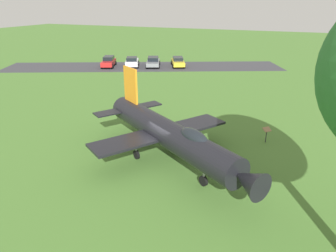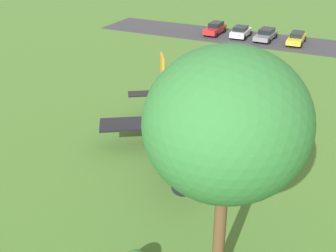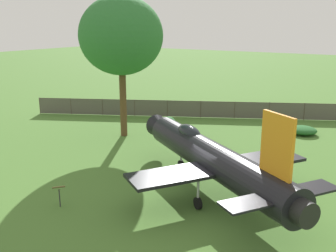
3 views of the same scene
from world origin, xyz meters
name	(u,v)px [view 1 (image 1 of 3)]	position (x,y,z in m)	size (l,w,h in m)	color
ground_plane	(167,160)	(0.00, 0.00, 0.00)	(200.00, 200.00, 0.00)	#47722D
parking_strip	(144,67)	(15.40, -27.37, 0.00)	(42.92, 8.00, 0.00)	#38383D
display_jet	(170,134)	(-0.31, 0.20, 1.94)	(12.91, 10.13, 5.27)	black
info_plaque	(267,131)	(-5.63, -5.29, 0.85)	(0.69, 0.71, 1.14)	#333333
parked_car_yellow	(178,62)	(10.49, -29.70, 0.73)	(3.68, 5.06, 1.39)	gold
parked_car_gray	(153,62)	(14.06, -28.10, 0.75)	(3.58, 5.14, 1.44)	slate
parked_car_white	(132,62)	(17.00, -26.57, 0.79)	(3.44, 4.48, 1.53)	silver
parked_car_red	(109,61)	(20.42, -25.22, 0.81)	(3.30, 4.79, 1.59)	red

